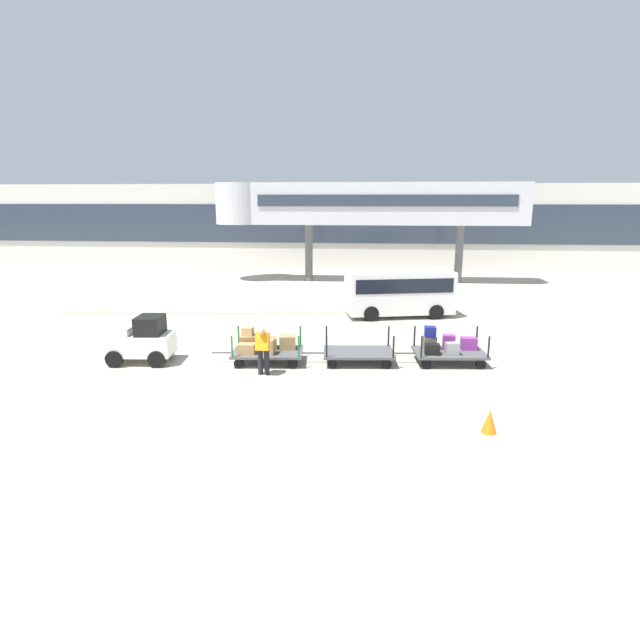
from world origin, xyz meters
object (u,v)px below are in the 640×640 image
Objects in this scene: baggage_tug at (141,340)px; baggage_handler at (263,348)px; baggage_cart_middle at (358,353)px; safety_cone_near at (489,421)px; baggage_cart_lead at (265,347)px; shuttle_van at (399,290)px; baggage_cart_tail at (447,348)px.

baggage_tug is 4.34m from baggage_handler.
baggage_cart_middle is 5.79m from safety_cone_near.
safety_cone_near is (6.19, -4.73, -0.25)m from baggage_cart_lead.
shuttle_van is (8.89, 7.70, 0.48)m from baggage_tug.
baggage_cart_middle is 1.00× the size of baggage_cart_tail.
baggage_handler is 2.84× the size of safety_cone_near.
baggage_cart_lead is 7.79m from safety_cone_near.
baggage_cart_tail reaches higher than baggage_cart_lead.
baggage_cart_lead is 3.09m from baggage_cart_middle.
safety_cone_near is at bearing -37.38° from baggage_cart_lead.
shuttle_van is at bearing 40.92° from baggage_tug.
baggage_handler is at bearing -118.37° from shuttle_van.
baggage_tug is 1.40× the size of baggage_handler.
baggage_cart_tail is 6.07m from baggage_handler.
baggage_tug is at bearing 157.15° from safety_cone_near.
baggage_cart_tail is at bearing 4.83° from baggage_tug.
baggage_cart_tail is 5.54× the size of safety_cone_near.
baggage_cart_middle is at bearing 2.89° from baggage_cart_lead.
shuttle_van is at bearing 96.46° from safety_cone_near.
baggage_cart_middle is (7.14, 0.57, -0.41)m from baggage_tug.
baggage_tug reaches higher than baggage_cart_tail.
baggage_tug is 0.43× the size of shuttle_van.
safety_cone_near is (6.00, -3.43, -0.59)m from baggage_handler.
baggage_cart_tail reaches higher than safety_cone_near.
baggage_handler is 9.77m from shuttle_van.
baggage_cart_middle is 2.93m from baggage_cart_tail.
baggage_handler is (0.19, -1.30, 0.34)m from baggage_cart_lead.
baggage_cart_lead is at bearing -175.82° from baggage_cart_tail.
shuttle_van is at bearing 99.62° from baggage_cart_tail.
baggage_tug reaches higher than baggage_handler.
safety_cone_near is at bearing -22.85° from baggage_tug.
baggage_cart_tail reaches higher than baggage_cart_middle.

